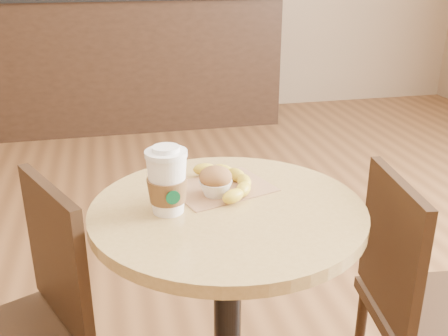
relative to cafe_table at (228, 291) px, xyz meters
name	(u,v)px	position (x,y,z in m)	size (l,w,h in m)	color
cafe_table	(228,291)	(0.00, 0.00, 0.00)	(0.65, 0.65, 0.75)	black
chair_left	(24,330)	(-0.50, 0.05, -0.07)	(0.47, 0.47, 0.80)	black
chair_right	(420,302)	(0.52, -0.06, -0.08)	(0.39, 0.39, 0.79)	black
service_counter	(138,60)	(0.01, 3.20, 0.01)	(2.30, 0.65, 1.04)	black
kraft_bag	(221,188)	(0.01, 0.10, 0.24)	(0.24, 0.18, 0.00)	#996D4A
coffee_cup	(167,183)	(-0.14, 0.00, 0.31)	(0.09, 0.10, 0.16)	white
muffin	(216,181)	(-0.02, 0.06, 0.28)	(0.08, 0.08, 0.07)	silver
banana	(227,181)	(0.02, 0.10, 0.26)	(0.14, 0.24, 0.03)	gold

